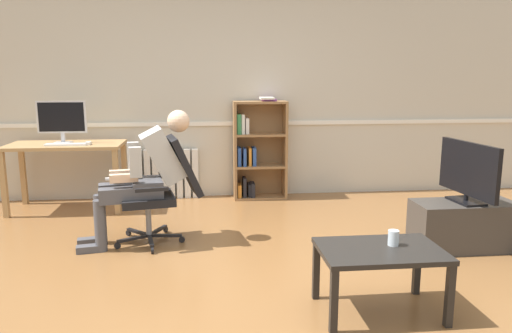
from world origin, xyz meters
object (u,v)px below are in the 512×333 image
computer_desk (66,153)px  office_chair (164,186)px  computer_mouse (88,143)px  imac_monitor (62,119)px  radiator (168,174)px  tv_screen (468,171)px  coffee_table (380,257)px  person_seated (144,173)px  keyboard (66,144)px  bookshelf (256,151)px  drinking_glass (393,238)px  tv_stand (464,225)px

computer_desk → office_chair: office_chair is taller
office_chair → computer_mouse: bearing=-151.2°
imac_monitor → office_chair: 1.85m
computer_desk → imac_monitor: bearing=118.5°
radiator → tv_screen: bearing=-37.6°
tv_screen → imac_monitor: bearing=59.5°
tv_screen → coffee_table: size_ratio=0.99×
person_seated → keyboard: bearing=-149.8°
bookshelf → office_chair: 1.81m
imac_monitor → drinking_glass: size_ratio=5.38×
computer_mouse → drinking_glass: 3.59m
computer_desk → tv_stand: (3.80, -1.70, -0.44)m
tv_screen → computer_desk: bearing=60.2°
imac_monitor → radiator: bearing=15.5°
computer_desk → radiator: bearing=19.7°
office_chair → tv_screen: bearing=68.6°
imac_monitor → person_seated: 1.73m
coffee_table → bookshelf: bearing=98.7°
tv_screen → keyboard: bearing=61.8°
computer_mouse → office_chair: size_ratio=0.10×
person_seated → coffee_table: bearing=36.7°
coffee_table → drinking_glass: bearing=24.0°
imac_monitor → keyboard: 0.35m
computer_desk → coffee_table: (2.65, -2.74, -0.27)m
keyboard → coffee_table: (2.60, -2.60, -0.39)m
radiator → office_chair: 1.62m
imac_monitor → person_seated: (1.05, -1.32, -0.38)m
coffee_table → drinking_glass: (0.10, 0.04, 0.11)m
computer_desk → imac_monitor: (-0.04, 0.08, 0.38)m
office_chair → person_seated: 0.21m
person_seated → tv_screen: size_ratio=1.57×
keyboard → coffee_table: keyboard is taller
office_chair → radiator: bearing=172.5°
computer_desk → drinking_glass: size_ratio=12.48×
tv_stand → coffee_table: 1.57m
office_chair → person_seated: person_seated is taller
person_seated → coffee_table: size_ratio=1.55×
tv_stand → tv_screen: tv_screen is taller
computer_desk → radiator: (1.09, 0.39, -0.34)m
keyboard → radiator: 1.26m
computer_mouse → keyboard: bearing=-175.0°
tv_stand → tv_screen: bearing=5.7°
computer_mouse → tv_screen: tv_screen is taller
computer_mouse → office_chair: office_chair is taller
keyboard → coffee_table: 3.70m
computer_desk → person_seated: bearing=-51.0°
computer_desk → tv_screen: (3.80, -1.70, 0.05)m
office_chair → drinking_glass: size_ratio=9.69×
computer_desk → bookshelf: bookshelf is taller
bookshelf → drinking_glass: bearing=-79.3°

